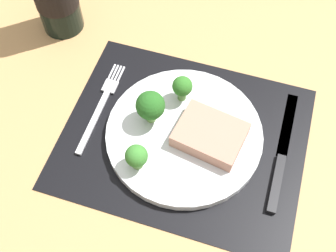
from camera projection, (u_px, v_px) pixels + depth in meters
ground_plane at (184, 142)px, 71.20cm from camera, size 140.00×110.00×3.00cm
placemat at (184, 137)px, 69.78cm from camera, size 40.12×32.35×0.30cm
plate at (184, 134)px, 68.96cm from camera, size 25.94×25.94×1.60cm
steak at (210, 136)px, 66.35cm from camera, size 11.87×9.94×2.64cm
broccoli_front_edge at (182, 87)px, 68.99cm from camera, size 3.43×3.43×5.12cm
broccoli_near_fork at (150, 106)px, 66.11cm from camera, size 4.79×4.79×6.51cm
broccoli_back_left at (137, 157)px, 62.82cm from camera, size 3.55×3.55×4.83cm
fork at (101, 106)px, 72.50cm from camera, size 2.40×19.20×0.50cm
knife at (281, 159)px, 67.17cm from camera, size 1.80×23.00×0.80cm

